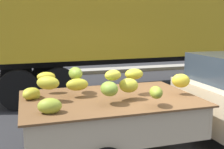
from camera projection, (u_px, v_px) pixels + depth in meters
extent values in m
cube|color=gray|center=(76.00, 72.00, 13.02)|extent=(80.00, 0.80, 0.16)
cube|color=#CCB793|center=(109.00, 127.00, 4.74)|extent=(2.72, 1.76, 0.08)
cube|color=#CCB793|center=(97.00, 99.00, 5.49)|extent=(2.71, 0.06, 0.44)
cube|color=#CCB793|center=(127.00, 130.00, 3.89)|extent=(2.71, 0.06, 0.44)
cube|color=#CCB793|center=(180.00, 105.00, 5.08)|extent=(0.06, 1.75, 0.44)
cube|color=#CCB793|center=(25.00, 120.00, 4.31)|extent=(0.06, 1.75, 0.44)
cube|color=#B21914|center=(96.00, 100.00, 5.53)|extent=(2.60, 0.02, 0.07)
cube|color=brown|center=(109.00, 98.00, 4.65)|extent=(2.84, 1.88, 0.03)
ellipsoid|color=olive|center=(109.00, 89.00, 4.21)|extent=(0.29, 0.34, 0.22)
ellipsoid|color=gold|center=(46.00, 77.00, 4.87)|extent=(0.33, 0.23, 0.16)
ellipsoid|color=#96A730|center=(50.00, 106.00, 3.83)|extent=(0.36, 0.29, 0.22)
ellipsoid|color=gold|center=(129.00, 85.00, 4.48)|extent=(0.38, 0.35, 0.23)
ellipsoid|color=gold|center=(48.00, 83.00, 4.34)|extent=(0.43, 0.39, 0.21)
ellipsoid|color=gold|center=(77.00, 85.00, 4.63)|extent=(0.37, 0.22, 0.20)
ellipsoid|color=yellow|center=(181.00, 81.00, 4.78)|extent=(0.36, 0.32, 0.24)
ellipsoid|color=olive|center=(156.00, 92.00, 4.11)|extent=(0.27, 0.35, 0.18)
ellipsoid|color=#88A232|center=(76.00, 73.00, 4.86)|extent=(0.25, 0.37, 0.22)
ellipsoid|color=gold|center=(134.00, 74.00, 4.77)|extent=(0.40, 0.35, 0.18)
ellipsoid|color=gold|center=(113.00, 75.00, 4.38)|extent=(0.36, 0.33, 0.17)
ellipsoid|color=gold|center=(31.00, 94.00, 4.65)|extent=(0.38, 0.45, 0.21)
ellipsoid|color=gold|center=(31.00, 94.00, 4.54)|extent=(0.39, 0.41, 0.19)
cylinder|color=black|center=(211.00, 112.00, 6.35)|extent=(0.64, 0.20, 0.64)
cylinder|color=black|center=(81.00, 126.00, 5.49)|extent=(0.64, 0.20, 0.64)
cube|color=gold|center=(156.00, 14.00, 9.79)|extent=(12.09, 2.95, 2.70)
cube|color=black|center=(155.00, 57.00, 10.06)|extent=(11.05, 0.82, 0.30)
cylinder|color=black|center=(49.00, 73.00, 10.09)|extent=(1.09, 0.34, 1.08)
cylinder|color=black|center=(60.00, 87.00, 7.86)|extent=(1.09, 0.34, 1.08)
cylinder|color=black|center=(17.00, 75.00, 9.73)|extent=(1.09, 0.34, 1.08)
cylinder|color=black|center=(19.00, 90.00, 7.51)|extent=(1.09, 0.34, 1.08)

